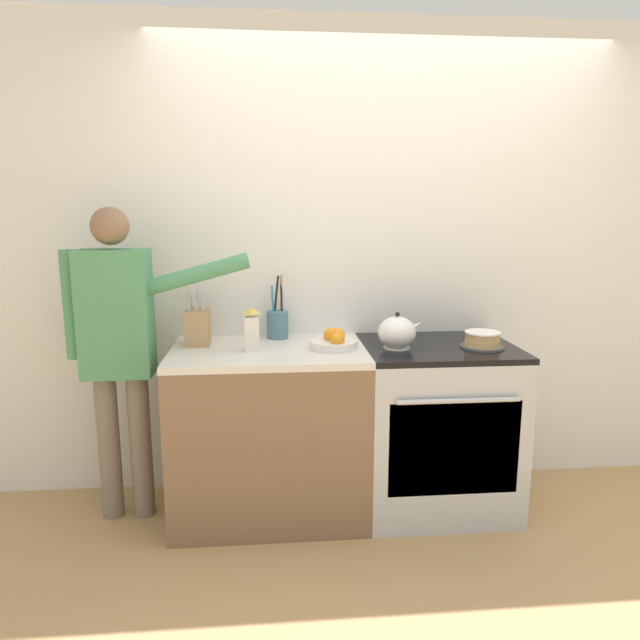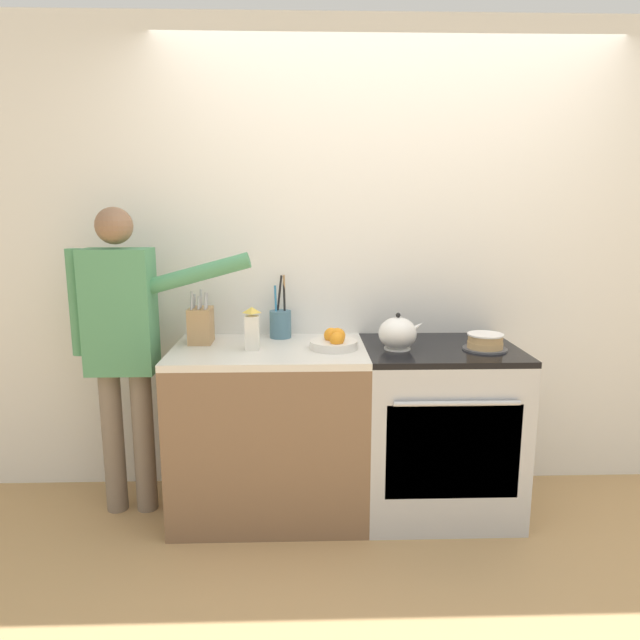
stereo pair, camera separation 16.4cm
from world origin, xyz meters
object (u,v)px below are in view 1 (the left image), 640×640
at_px(stove_range, 435,426).
at_px(fruit_bowl, 334,341).
at_px(layer_cake, 482,340).
at_px(person_baker, 119,339).
at_px(milk_carton, 252,330).
at_px(knife_block, 198,326).
at_px(utensil_crock, 278,323).
at_px(tea_kettle, 397,333).

bearing_deg(stove_range, fruit_bowl, -176.84).
bearing_deg(layer_cake, person_baker, 177.08).
relative_size(layer_cake, milk_carton, 1.01).
relative_size(knife_block, utensil_crock, 0.80).
distance_m(knife_block, utensil_crock, 0.43).
bearing_deg(fruit_bowl, stove_range, 3.16).
xyz_separation_m(fruit_bowl, milk_carton, (-0.42, -0.00, 0.07)).
bearing_deg(utensil_crock, stove_range, -15.97).
bearing_deg(knife_block, tea_kettle, -9.67).
height_order(layer_cake, person_baker, person_baker).
relative_size(layer_cake, person_baker, 0.14).
bearing_deg(tea_kettle, knife_block, 170.33).
height_order(stove_range, milk_carton, milk_carton).
bearing_deg(layer_cake, milk_carton, 177.92).
xyz_separation_m(tea_kettle, fruit_bowl, (-0.32, 0.02, -0.04)).
height_order(tea_kettle, utensil_crock, utensil_crock).
distance_m(stove_range, fruit_bowl, 0.74).
height_order(tea_kettle, milk_carton, milk_carton).
bearing_deg(milk_carton, layer_cake, -2.08).
height_order(knife_block, fruit_bowl, knife_block).
distance_m(tea_kettle, utensil_crock, 0.67).
bearing_deg(fruit_bowl, person_baker, 177.38).
xyz_separation_m(layer_cake, tea_kettle, (-0.44, 0.03, 0.04)).
relative_size(stove_range, utensil_crock, 2.55).
height_order(layer_cake, tea_kettle, tea_kettle).
distance_m(stove_range, layer_cake, 0.53).
distance_m(utensil_crock, milk_carton, 0.30).
height_order(fruit_bowl, milk_carton, milk_carton).
bearing_deg(utensil_crock, layer_cake, -16.80).
relative_size(utensil_crock, fruit_bowl, 1.44).
height_order(stove_range, fruit_bowl, fruit_bowl).
height_order(tea_kettle, knife_block, knife_block).
bearing_deg(knife_block, milk_carton, -29.25).
bearing_deg(person_baker, utensil_crock, 12.13).
relative_size(stove_range, layer_cake, 4.05).
xyz_separation_m(utensil_crock, fruit_bowl, (0.28, -0.27, -0.05)).
xyz_separation_m(utensil_crock, person_baker, (-0.79, -0.22, -0.02)).
relative_size(stove_range, milk_carton, 4.08).
distance_m(layer_cake, person_baker, 1.84).
xyz_separation_m(knife_block, fruit_bowl, (0.70, -0.16, -0.06)).
distance_m(stove_range, milk_carton, 1.12).
bearing_deg(stove_range, person_baker, 179.35).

